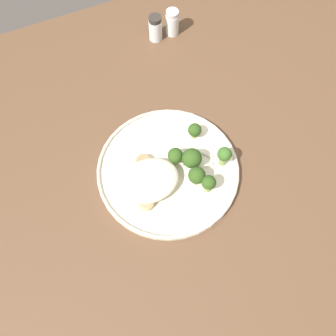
{
  "coord_description": "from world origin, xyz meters",
  "views": [
    {
      "loc": [
        0.15,
        0.33,
        1.48
      ],
      "look_at": [
        0.01,
        0.01,
        0.76
      ],
      "focal_mm": 42.51,
      "sensor_mm": 36.0,
      "label": 1
    }
  ],
  "objects_px": {
    "seared_scallop_large_seared": "(146,202)",
    "seared_scallop_rear_pale": "(154,173)",
    "broccoli_floret_split_head": "(192,159)",
    "broccoli_floret_beside_noodles": "(224,155)",
    "seared_scallop_tiny_bay": "(143,162)",
    "broccoli_floret_near_rim": "(209,183)",
    "salt_shaker": "(172,23)",
    "seared_scallop_front_small": "(150,185)",
    "broccoli_floret_tall_stalk": "(176,157)",
    "dinner_plate": "(168,170)",
    "pepper_shaker": "(155,28)",
    "broccoli_floret_center_pile": "(197,176)",
    "broccoli_floret_rear_charred": "(195,130)"
  },
  "relations": [
    {
      "from": "seared_scallop_large_seared",
      "to": "seared_scallop_rear_pale",
      "type": "bearing_deg",
      "value": -125.91
    },
    {
      "from": "broccoli_floret_split_head",
      "to": "broccoli_floret_beside_noodles",
      "type": "height_order",
      "value": "same"
    },
    {
      "from": "seared_scallop_tiny_bay",
      "to": "broccoli_floret_near_rim",
      "type": "xyz_separation_m",
      "value": [
        -0.09,
        0.1,
        0.02
      ]
    },
    {
      "from": "salt_shaker",
      "to": "broccoli_floret_near_rim",
      "type": "bearing_deg",
      "value": 75.5
    },
    {
      "from": "seared_scallop_front_small",
      "to": "seared_scallop_rear_pale",
      "type": "height_order",
      "value": "seared_scallop_front_small"
    },
    {
      "from": "seared_scallop_large_seared",
      "to": "salt_shaker",
      "type": "distance_m",
      "value": 0.46
    },
    {
      "from": "broccoli_floret_tall_stalk",
      "to": "broccoli_floret_near_rim",
      "type": "bearing_deg",
      "value": 113.51
    },
    {
      "from": "dinner_plate",
      "to": "seared_scallop_tiny_bay",
      "type": "distance_m",
      "value": 0.05
    },
    {
      "from": "seared_scallop_large_seared",
      "to": "salt_shaker",
      "type": "xyz_separation_m",
      "value": [
        -0.23,
        -0.4,
        0.01
      ]
    },
    {
      "from": "seared_scallop_front_small",
      "to": "broccoli_floret_tall_stalk",
      "type": "height_order",
      "value": "broccoli_floret_tall_stalk"
    },
    {
      "from": "broccoli_floret_split_head",
      "to": "pepper_shaker",
      "type": "relative_size",
      "value": 0.79
    },
    {
      "from": "broccoli_floret_near_rim",
      "to": "dinner_plate",
      "type": "bearing_deg",
      "value": -51.93
    },
    {
      "from": "seared_scallop_large_seared",
      "to": "broccoli_floret_split_head",
      "type": "height_order",
      "value": "broccoli_floret_split_head"
    },
    {
      "from": "broccoli_floret_tall_stalk",
      "to": "seared_scallop_tiny_bay",
      "type": "bearing_deg",
      "value": -22.21
    },
    {
      "from": "seared_scallop_front_small",
      "to": "seared_scallop_large_seared",
      "type": "bearing_deg",
      "value": 56.69
    },
    {
      "from": "seared_scallop_rear_pale",
      "to": "pepper_shaker",
      "type": "xyz_separation_m",
      "value": [
        -0.15,
        -0.35,
        0.01
      ]
    },
    {
      "from": "seared_scallop_tiny_bay",
      "to": "broccoli_floret_tall_stalk",
      "type": "xyz_separation_m",
      "value": [
        -0.06,
        0.02,
        0.02
      ]
    },
    {
      "from": "broccoli_floret_split_head",
      "to": "broccoli_floret_center_pile",
      "type": "distance_m",
      "value": 0.04
    },
    {
      "from": "broccoli_floret_near_rim",
      "to": "pepper_shaker",
      "type": "bearing_deg",
      "value": -98.69
    },
    {
      "from": "seared_scallop_large_seared",
      "to": "broccoli_floret_center_pile",
      "type": "distance_m",
      "value": 0.11
    },
    {
      "from": "broccoli_floret_tall_stalk",
      "to": "pepper_shaker",
      "type": "xyz_separation_m",
      "value": [
        -0.1,
        -0.34,
        -0.0
      ]
    },
    {
      "from": "seared_scallop_front_small",
      "to": "broccoli_floret_beside_noodles",
      "type": "relative_size",
      "value": 0.55
    },
    {
      "from": "dinner_plate",
      "to": "broccoli_floret_split_head",
      "type": "distance_m",
      "value": 0.06
    },
    {
      "from": "seared_scallop_rear_pale",
      "to": "broccoli_floret_center_pile",
      "type": "distance_m",
      "value": 0.09
    },
    {
      "from": "broccoli_floret_split_head",
      "to": "salt_shaker",
      "type": "relative_size",
      "value": 0.79
    },
    {
      "from": "salt_shaker",
      "to": "pepper_shaker",
      "type": "xyz_separation_m",
      "value": [
        0.04,
        0.0,
        0.0
      ]
    },
    {
      "from": "broccoli_floret_rear_charred",
      "to": "salt_shaker",
      "type": "relative_size",
      "value": 0.6
    },
    {
      "from": "broccoli_floret_center_pile",
      "to": "pepper_shaker",
      "type": "bearing_deg",
      "value": -101.2
    },
    {
      "from": "broccoli_floret_near_rim",
      "to": "broccoli_floret_center_pile",
      "type": "relative_size",
      "value": 0.97
    },
    {
      "from": "seared_scallop_rear_pale",
      "to": "salt_shaker",
      "type": "relative_size",
      "value": 0.42
    },
    {
      "from": "seared_scallop_tiny_bay",
      "to": "broccoli_floret_split_head",
      "type": "relative_size",
      "value": 0.58
    },
    {
      "from": "broccoli_floret_near_rim",
      "to": "broccoli_floret_beside_noodles",
      "type": "bearing_deg",
      "value": -143.04
    },
    {
      "from": "seared_scallop_front_small",
      "to": "pepper_shaker",
      "type": "relative_size",
      "value": 0.44
    },
    {
      "from": "seared_scallop_tiny_bay",
      "to": "broccoli_floret_near_rim",
      "type": "bearing_deg",
      "value": 132.65
    },
    {
      "from": "seared_scallop_tiny_bay",
      "to": "broccoli_floret_rear_charred",
      "type": "xyz_separation_m",
      "value": [
        -0.12,
        -0.02,
        0.01
      ]
    },
    {
      "from": "broccoli_floret_near_rim",
      "to": "pepper_shaker",
      "type": "distance_m",
      "value": 0.42
    },
    {
      "from": "broccoli_floret_split_head",
      "to": "pepper_shaker",
      "type": "bearing_deg",
      "value": -101.29
    },
    {
      "from": "seared_scallop_tiny_bay",
      "to": "pepper_shaker",
      "type": "bearing_deg",
      "value": -116.81
    },
    {
      "from": "seared_scallop_front_small",
      "to": "seared_scallop_large_seared",
      "type": "distance_m",
      "value": 0.04
    },
    {
      "from": "seared_scallop_front_small",
      "to": "seared_scallop_large_seared",
      "type": "height_order",
      "value": "same"
    },
    {
      "from": "seared_scallop_tiny_bay",
      "to": "broccoli_floret_tall_stalk",
      "type": "bearing_deg",
      "value": 157.79
    },
    {
      "from": "seared_scallop_tiny_bay",
      "to": "seared_scallop_rear_pale",
      "type": "distance_m",
      "value": 0.03
    },
    {
      "from": "seared_scallop_tiny_bay",
      "to": "broccoli_floret_near_rim",
      "type": "height_order",
      "value": "broccoli_floret_near_rim"
    },
    {
      "from": "seared_scallop_tiny_bay",
      "to": "broccoli_floret_rear_charred",
      "type": "relative_size",
      "value": 0.77
    },
    {
      "from": "seared_scallop_front_small",
      "to": "broccoli_floret_beside_noodles",
      "type": "distance_m",
      "value": 0.16
    },
    {
      "from": "seared_scallop_rear_pale",
      "to": "broccoli_floret_center_pile",
      "type": "height_order",
      "value": "broccoli_floret_center_pile"
    },
    {
      "from": "seared_scallop_large_seared",
      "to": "broccoli_floret_tall_stalk",
      "type": "height_order",
      "value": "broccoli_floret_tall_stalk"
    },
    {
      "from": "seared_scallop_front_small",
      "to": "seared_scallop_rear_pale",
      "type": "xyz_separation_m",
      "value": [
        -0.02,
        -0.02,
        -0.0
      ]
    },
    {
      "from": "salt_shaker",
      "to": "pepper_shaker",
      "type": "height_order",
      "value": "same"
    },
    {
      "from": "seared_scallop_large_seared",
      "to": "broccoli_floret_center_pile",
      "type": "bearing_deg",
      "value": -177.59
    }
  ]
}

